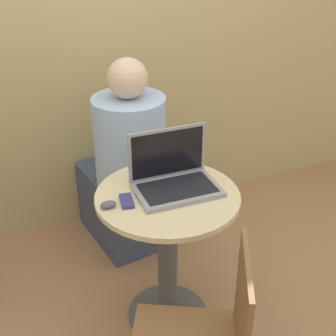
{
  "coord_description": "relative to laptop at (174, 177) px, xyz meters",
  "views": [
    {
      "loc": [
        -0.67,
        -1.59,
        1.8
      ],
      "look_at": [
        0.02,
        0.05,
        0.82
      ],
      "focal_mm": 50.0,
      "sensor_mm": 36.0,
      "label": 1
    }
  ],
  "objects": [
    {
      "name": "round_table",
      "position": [
        -0.05,
        -0.04,
        -0.29
      ],
      "size": [
        0.64,
        0.64,
        0.72
      ],
      "color": "#4C4C51",
      "rests_on": "ground_plane"
    },
    {
      "name": "laptop",
      "position": [
        0.0,
        0.0,
        0.0
      ],
      "size": [
        0.37,
        0.25,
        0.26
      ],
      "color": "gray",
      "rests_on": "round_table"
    },
    {
      "name": "ground_plane",
      "position": [
        -0.05,
        -0.04,
        -0.78
      ],
      "size": [
        12.0,
        12.0,
        0.0
      ],
      "primitive_type": "plane",
      "color": "#9E704C"
    },
    {
      "name": "computer_mouse",
      "position": [
        -0.32,
        -0.04,
        -0.04
      ],
      "size": [
        0.07,
        0.04,
        0.03
      ],
      "color": "#4C4C51",
      "rests_on": "round_table"
    },
    {
      "name": "cell_phone",
      "position": [
        -0.23,
        -0.03,
        -0.05
      ],
      "size": [
        0.07,
        0.11,
        0.02
      ],
      "color": "navy",
      "rests_on": "round_table"
    },
    {
      "name": "person_seated",
      "position": [
        -0.02,
        0.63,
        -0.3
      ],
      "size": [
        0.45,
        0.63,
        1.17
      ],
      "color": "#3D4766",
      "rests_on": "ground_plane"
    },
    {
      "name": "back_wall",
      "position": [
        -0.05,
        0.99,
        0.52
      ],
      "size": [
        7.0,
        0.05,
        2.6
      ],
      "color": "tan",
      "rests_on": "ground_plane"
    }
  ]
}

